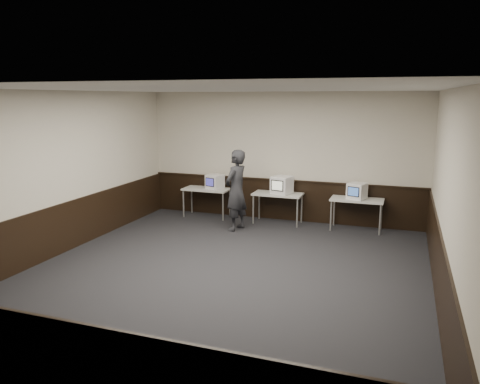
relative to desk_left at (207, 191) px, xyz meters
name	(u,v)px	position (x,y,z in m)	size (l,w,h in m)	color
floor	(225,274)	(1.90, -3.60, -0.68)	(8.00, 8.00, 0.00)	black
ceiling	(223,89)	(1.90, -3.60, 2.52)	(8.00, 8.00, 0.00)	white
back_wall	(282,157)	(1.90, 0.40, 0.92)	(7.00, 7.00, 0.00)	beige
front_wall	(65,261)	(1.90, -7.60, 0.92)	(7.00, 7.00, 0.00)	beige
left_wall	(57,174)	(-1.60, -3.60, 0.92)	(8.00, 8.00, 0.00)	beige
right_wall	(447,200)	(5.40, -3.60, 0.92)	(8.00, 8.00, 0.00)	beige
wainscot_back	(281,200)	(1.90, 0.38, -0.18)	(6.98, 0.04, 1.00)	black
wainscot_front	(75,369)	(1.90, -7.58, -0.18)	(6.98, 0.04, 1.00)	black
wainscot_left	(62,228)	(-1.58, -3.60, -0.18)	(0.04, 7.98, 1.00)	black
wainscot_right	(439,271)	(5.38, -3.60, -0.18)	(0.04, 7.98, 1.00)	black
wainscot_rail	(282,180)	(1.90, 0.36, 0.34)	(6.98, 0.06, 0.04)	black
desk_left	(207,191)	(0.00, 0.00, 0.00)	(1.20, 0.60, 0.75)	beige
desk_center	(278,196)	(1.90, 0.00, 0.00)	(1.20, 0.60, 0.75)	beige
desk_right	(357,202)	(3.80, 0.00, 0.00)	(1.20, 0.60, 0.75)	beige
emac_left	(215,182)	(0.22, 0.02, 0.25)	(0.47, 0.48, 0.37)	white
emac_center	(282,185)	(2.00, -0.01, 0.29)	(0.53, 0.55, 0.43)	white
emac_right	(357,191)	(3.79, -0.02, 0.26)	(0.48, 0.49, 0.38)	white
person	(236,190)	(1.14, -0.90, 0.27)	(0.69, 0.45, 1.89)	black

